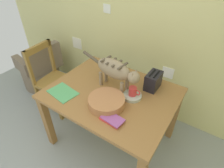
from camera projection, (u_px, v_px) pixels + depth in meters
wall_rear at (148, 20)px, 2.09m from camera, size 5.00×0.11×2.50m
dining_table at (112, 98)px, 1.89m from camera, size 1.25×0.97×0.75m
cat at (115, 70)px, 1.75m from camera, size 0.70×0.20×0.32m
saucer_bowl at (132, 96)px, 1.77m from camera, size 0.18×0.18×0.03m
coffee_mug at (133, 91)px, 1.73m from camera, size 0.12×0.08×0.09m
magazine at (63, 92)px, 1.83m from camera, size 0.31×0.24×0.01m
book_stack at (112, 119)px, 1.53m from camera, size 0.21×0.13×0.03m
wicker_basket at (107, 101)px, 1.66m from camera, size 0.34×0.34×0.08m
toaster at (153, 81)px, 1.84m from camera, size 0.12×0.20×0.18m
wooden_chair_near at (53, 80)px, 2.49m from camera, size 0.45×0.45×0.94m
wicker_armchair at (42, 71)px, 3.02m from camera, size 0.64×0.66×0.78m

